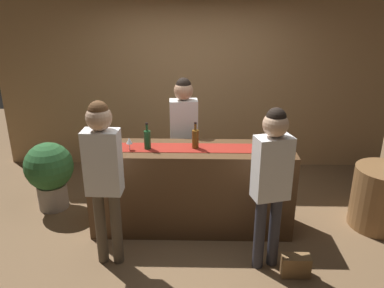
{
  "coord_description": "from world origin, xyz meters",
  "views": [
    {
      "loc": [
        0.1,
        -4.02,
        2.61
      ],
      "look_at": [
        0.01,
        0.0,
        1.06
      ],
      "focal_mm": 36.57,
      "sensor_mm": 36.0,
      "label": 1
    }
  ],
  "objects_px": {
    "wine_bottle_amber": "(195,139)",
    "potted_plant_tall": "(50,171)",
    "wine_glass_near_customer": "(129,141)",
    "customer_browsing": "(103,168)",
    "wine_bottle_green": "(147,139)",
    "handbag": "(295,266)",
    "customer_sipping": "(272,174)",
    "round_side_table": "(382,198)",
    "bartender": "(184,129)",
    "wine_glass_mid_counter": "(112,139)"
  },
  "relations": [
    {
      "from": "wine_bottle_amber",
      "to": "customer_browsing",
      "type": "relative_size",
      "value": 0.18
    },
    {
      "from": "wine_glass_near_customer",
      "to": "customer_browsing",
      "type": "height_order",
      "value": "customer_browsing"
    },
    {
      "from": "wine_bottle_green",
      "to": "wine_glass_near_customer",
      "type": "distance_m",
      "value": 0.2
    },
    {
      "from": "wine_bottle_amber",
      "to": "handbag",
      "type": "relative_size",
      "value": 1.08
    },
    {
      "from": "wine_glass_mid_counter",
      "to": "potted_plant_tall",
      "type": "xyz_separation_m",
      "value": [
        -0.93,
        0.4,
        -0.6
      ]
    },
    {
      "from": "wine_bottle_amber",
      "to": "wine_glass_mid_counter",
      "type": "relative_size",
      "value": 2.1
    },
    {
      "from": "wine_glass_mid_counter",
      "to": "customer_sipping",
      "type": "xyz_separation_m",
      "value": [
        1.64,
        -0.7,
        -0.08
      ]
    },
    {
      "from": "wine_bottle_green",
      "to": "handbag",
      "type": "relative_size",
      "value": 1.08
    },
    {
      "from": "wine_glass_mid_counter",
      "to": "bartender",
      "type": "distance_m",
      "value": 0.96
    },
    {
      "from": "wine_bottle_green",
      "to": "handbag",
      "type": "bearing_deg",
      "value": -28.1
    },
    {
      "from": "wine_bottle_amber",
      "to": "round_side_table",
      "type": "height_order",
      "value": "wine_bottle_amber"
    },
    {
      "from": "customer_browsing",
      "to": "handbag",
      "type": "bearing_deg",
      "value": -3.82
    },
    {
      "from": "wine_bottle_green",
      "to": "bartender",
      "type": "relative_size",
      "value": 0.18
    },
    {
      "from": "bartender",
      "to": "customer_browsing",
      "type": "distance_m",
      "value": 1.44
    },
    {
      "from": "wine_glass_near_customer",
      "to": "bartender",
      "type": "xyz_separation_m",
      "value": [
        0.56,
        0.65,
        -0.08
      ]
    },
    {
      "from": "customer_sipping",
      "to": "handbag",
      "type": "height_order",
      "value": "customer_sipping"
    },
    {
      "from": "customer_sipping",
      "to": "round_side_table",
      "type": "bearing_deg",
      "value": 12.07
    },
    {
      "from": "wine_bottle_green",
      "to": "wine_bottle_amber",
      "type": "height_order",
      "value": "same"
    },
    {
      "from": "wine_glass_near_customer",
      "to": "customer_browsing",
      "type": "relative_size",
      "value": 0.08
    },
    {
      "from": "bartender",
      "to": "customer_sipping",
      "type": "relative_size",
      "value": 1.0
    },
    {
      "from": "customer_browsing",
      "to": "handbag",
      "type": "height_order",
      "value": "customer_browsing"
    },
    {
      "from": "wine_glass_near_customer",
      "to": "customer_browsing",
      "type": "bearing_deg",
      "value": -103.83
    },
    {
      "from": "round_side_table",
      "to": "potted_plant_tall",
      "type": "xyz_separation_m",
      "value": [
        -4.04,
        0.33,
        0.14
      ]
    },
    {
      "from": "bartender",
      "to": "customer_browsing",
      "type": "bearing_deg",
      "value": 55.23
    },
    {
      "from": "wine_bottle_green",
      "to": "wine_glass_mid_counter",
      "type": "bearing_deg",
      "value": 174.41
    },
    {
      "from": "customer_sipping",
      "to": "round_side_table",
      "type": "distance_m",
      "value": 1.79
    },
    {
      "from": "wine_glass_mid_counter",
      "to": "customer_sipping",
      "type": "height_order",
      "value": "customer_sipping"
    },
    {
      "from": "round_side_table",
      "to": "wine_glass_near_customer",
      "type": "bearing_deg",
      "value": -177.02
    },
    {
      "from": "wine_glass_near_customer",
      "to": "bartender",
      "type": "distance_m",
      "value": 0.87
    },
    {
      "from": "handbag",
      "to": "customer_browsing",
      "type": "bearing_deg",
      "value": 174.52
    },
    {
      "from": "wine_glass_near_customer",
      "to": "round_side_table",
      "type": "relative_size",
      "value": 0.19
    },
    {
      "from": "wine_bottle_amber",
      "to": "potted_plant_tall",
      "type": "distance_m",
      "value": 1.99
    },
    {
      "from": "wine_glass_mid_counter",
      "to": "handbag",
      "type": "xyz_separation_m",
      "value": [
        1.92,
        -0.85,
        -1.0
      ]
    },
    {
      "from": "wine_bottle_green",
      "to": "wine_glass_near_customer",
      "type": "bearing_deg",
      "value": -168.56
    },
    {
      "from": "bartender",
      "to": "customer_sipping",
      "type": "xyz_separation_m",
      "value": [
        0.88,
        -1.28,
        -0.0
      ]
    },
    {
      "from": "wine_bottle_green",
      "to": "round_side_table",
      "type": "bearing_deg",
      "value": 2.37
    },
    {
      "from": "potted_plant_tall",
      "to": "bartender",
      "type": "bearing_deg",
      "value": 5.83
    },
    {
      "from": "bartender",
      "to": "customer_browsing",
      "type": "relative_size",
      "value": 0.97
    },
    {
      "from": "wine_glass_near_customer",
      "to": "wine_glass_mid_counter",
      "type": "height_order",
      "value": "same"
    },
    {
      "from": "bartender",
      "to": "wine_glass_near_customer",
      "type": "bearing_deg",
      "value": 44.06
    },
    {
      "from": "customer_sipping",
      "to": "customer_browsing",
      "type": "bearing_deg",
      "value": 163.14
    },
    {
      "from": "wine_bottle_amber",
      "to": "wine_glass_mid_counter",
      "type": "distance_m",
      "value": 0.92
    },
    {
      "from": "wine_bottle_amber",
      "to": "handbag",
      "type": "xyz_separation_m",
      "value": [
        1.0,
        -0.85,
        -1.01
      ]
    },
    {
      "from": "customer_browsing",
      "to": "wine_bottle_amber",
      "type": "bearing_deg",
      "value": 39.6
    },
    {
      "from": "wine_bottle_amber",
      "to": "bartender",
      "type": "relative_size",
      "value": 0.18
    },
    {
      "from": "wine_glass_mid_counter",
      "to": "round_side_table",
      "type": "relative_size",
      "value": 0.19
    },
    {
      "from": "wine_bottle_amber",
      "to": "handbag",
      "type": "height_order",
      "value": "wine_bottle_amber"
    },
    {
      "from": "wine_bottle_amber",
      "to": "wine_glass_mid_counter",
      "type": "xyz_separation_m",
      "value": [
        -0.92,
        0.0,
        -0.01
      ]
    },
    {
      "from": "wine_glass_mid_counter",
      "to": "round_side_table",
      "type": "distance_m",
      "value": 3.2
    },
    {
      "from": "wine_bottle_amber",
      "to": "customer_sipping",
      "type": "relative_size",
      "value": 0.18
    }
  ]
}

